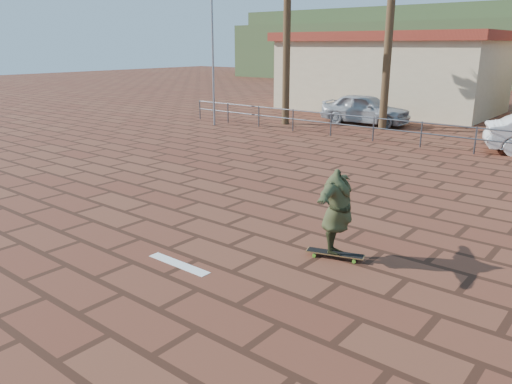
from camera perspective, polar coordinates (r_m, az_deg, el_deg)
ground at (r=10.46m, az=-6.57°, el=-5.05°), size 120.00×120.00×0.00m
paint_stripe at (r=9.24m, az=-8.83°, el=-8.14°), size 1.40×0.22×0.01m
guardrail at (r=20.27m, az=18.40°, el=6.76°), size 24.06×0.06×1.00m
flagpole at (r=24.51m, az=-4.81°, el=18.38°), size 1.30×0.10×8.00m
building_west at (r=31.60m, az=15.03°, el=13.19°), size 12.60×7.60×4.50m
hill_back at (r=69.14m, az=14.77°, el=16.17°), size 35.00×14.00×8.00m
longboard at (r=9.46m, az=9.02°, el=-6.97°), size 1.10×0.56×0.11m
skateboarder at (r=9.17m, az=9.25°, el=-2.25°), size 1.11×2.04×1.61m
car_silver at (r=25.65m, az=12.39°, el=9.26°), size 4.45×1.97×1.49m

